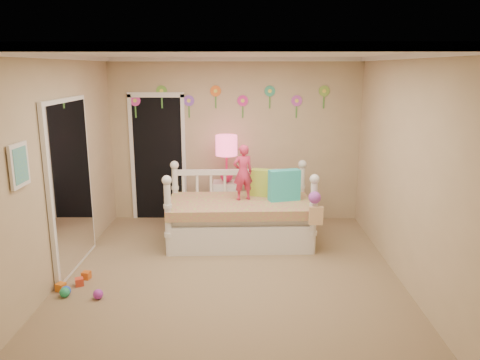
{
  "coord_description": "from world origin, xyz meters",
  "views": [
    {
      "loc": [
        0.17,
        -5.18,
        2.45
      ],
      "look_at": [
        0.1,
        0.6,
        1.05
      ],
      "focal_mm": 34.87,
      "sensor_mm": 36.0,
      "label": 1
    }
  ],
  "objects_px": {
    "daybed": "(240,205)",
    "table_lamp": "(226,151)",
    "child": "(243,172)",
    "nightstand": "(227,204)"
  },
  "relations": [
    {
      "from": "daybed",
      "to": "child",
      "type": "distance_m",
      "value": 0.46
    },
    {
      "from": "daybed",
      "to": "table_lamp",
      "type": "distance_m",
      "value": 0.99
    },
    {
      "from": "daybed",
      "to": "nightstand",
      "type": "relative_size",
      "value": 2.87
    },
    {
      "from": "child",
      "to": "table_lamp",
      "type": "relative_size",
      "value": 1.08
    },
    {
      "from": "child",
      "to": "nightstand",
      "type": "relative_size",
      "value": 1.12
    },
    {
      "from": "child",
      "to": "nightstand",
      "type": "xyz_separation_m",
      "value": [
        -0.26,
        0.67,
        -0.66
      ]
    },
    {
      "from": "daybed",
      "to": "table_lamp",
      "type": "height_order",
      "value": "table_lamp"
    },
    {
      "from": "child",
      "to": "table_lamp",
      "type": "xyz_separation_m",
      "value": [
        -0.26,
        0.67,
        0.18
      ]
    },
    {
      "from": "daybed",
      "to": "nightstand",
      "type": "bearing_deg",
      "value": 103.97
    },
    {
      "from": "daybed",
      "to": "child",
      "type": "height_order",
      "value": "child"
    }
  ]
}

